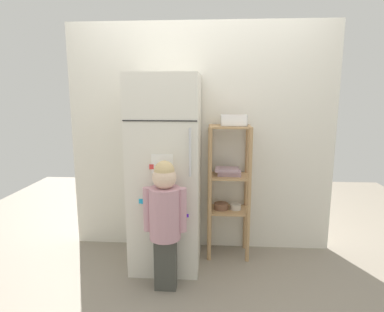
# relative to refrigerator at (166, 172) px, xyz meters

# --- Properties ---
(ground_plane) EXTENTS (6.00, 6.00, 0.00)m
(ground_plane) POSITION_rel_refrigerator_xyz_m (0.29, -0.02, -0.85)
(ground_plane) COLOR gray
(kitchen_wall_back) EXTENTS (2.55, 0.03, 2.19)m
(kitchen_wall_back) POSITION_rel_refrigerator_xyz_m (0.29, 0.35, 0.25)
(kitchen_wall_back) COLOR silver
(kitchen_wall_back) RESTS_ON ground
(refrigerator) EXTENTS (0.59, 0.67, 1.69)m
(refrigerator) POSITION_rel_refrigerator_xyz_m (0.00, 0.00, 0.00)
(refrigerator) COLOR silver
(refrigerator) RESTS_ON ground
(child_standing) EXTENTS (0.33, 0.25, 1.04)m
(child_standing) POSITION_rel_refrigerator_xyz_m (0.05, -0.44, -0.22)
(child_standing) COLOR #43443E
(child_standing) RESTS_ON ground
(pantry_shelf_unit) EXTENTS (0.39, 0.30, 1.25)m
(pantry_shelf_unit) POSITION_rel_refrigerator_xyz_m (0.56, 0.17, -0.14)
(pantry_shelf_unit) COLOR tan
(pantry_shelf_unit) RESTS_ON ground
(fruit_bin) EXTENTS (0.23, 0.18, 0.10)m
(fruit_bin) POSITION_rel_refrigerator_xyz_m (0.61, 0.18, 0.44)
(fruit_bin) COLOR white
(fruit_bin) RESTS_ON pantry_shelf_unit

